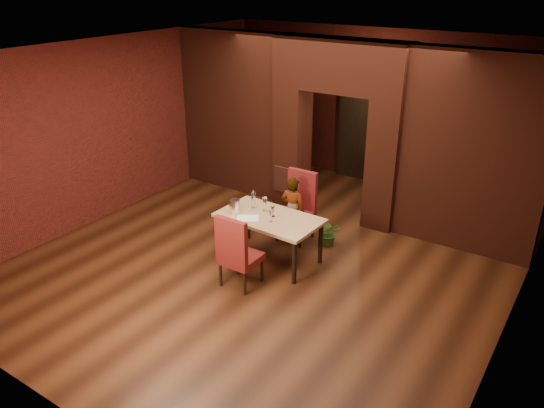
# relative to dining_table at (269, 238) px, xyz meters

# --- Properties ---
(floor) EXTENTS (8.00, 8.00, 0.00)m
(floor) POSITION_rel_dining_table_xyz_m (0.03, 0.15, -0.37)
(floor) COLOR #432110
(floor) RESTS_ON ground
(ceiling) EXTENTS (7.00, 8.00, 0.04)m
(ceiling) POSITION_rel_dining_table_xyz_m (0.03, 0.15, 2.83)
(ceiling) COLOR silver
(ceiling) RESTS_ON ground
(wall_back) EXTENTS (7.00, 0.04, 3.20)m
(wall_back) POSITION_rel_dining_table_xyz_m (0.03, 4.15, 1.23)
(wall_back) COLOR maroon
(wall_back) RESTS_ON ground
(wall_front) EXTENTS (7.00, 0.04, 3.20)m
(wall_front) POSITION_rel_dining_table_xyz_m (0.03, -3.85, 1.23)
(wall_front) COLOR maroon
(wall_front) RESTS_ON ground
(wall_left) EXTENTS (0.04, 8.00, 3.20)m
(wall_left) POSITION_rel_dining_table_xyz_m (-3.47, 0.15, 1.23)
(wall_left) COLOR maroon
(wall_left) RESTS_ON ground
(wall_right) EXTENTS (0.04, 8.00, 3.20)m
(wall_right) POSITION_rel_dining_table_xyz_m (3.53, 0.15, 1.23)
(wall_right) COLOR maroon
(wall_right) RESTS_ON ground
(pillar_left) EXTENTS (0.55, 0.55, 2.30)m
(pillar_left) POSITION_rel_dining_table_xyz_m (-0.92, 2.15, 0.78)
(pillar_left) COLOR maroon
(pillar_left) RESTS_ON ground
(pillar_right) EXTENTS (0.55, 0.55, 2.30)m
(pillar_right) POSITION_rel_dining_table_xyz_m (0.98, 2.15, 0.78)
(pillar_right) COLOR maroon
(pillar_right) RESTS_ON ground
(lintel) EXTENTS (2.45, 0.55, 0.90)m
(lintel) POSITION_rel_dining_table_xyz_m (0.03, 2.15, 2.38)
(lintel) COLOR maroon
(lintel) RESTS_ON ground
(wing_wall_left) EXTENTS (2.28, 0.35, 3.20)m
(wing_wall_left) POSITION_rel_dining_table_xyz_m (-2.33, 2.15, 1.23)
(wing_wall_left) COLOR maroon
(wing_wall_left) RESTS_ON ground
(wing_wall_right) EXTENTS (2.28, 0.35, 3.20)m
(wing_wall_right) POSITION_rel_dining_table_xyz_m (2.39, 2.15, 1.23)
(wing_wall_right) COLOR maroon
(wing_wall_right) RESTS_ON ground
(vent_panel) EXTENTS (0.40, 0.03, 0.50)m
(vent_panel) POSITION_rel_dining_table_xyz_m (-0.92, 1.86, 0.18)
(vent_panel) COLOR brown
(vent_panel) RESTS_ON ground
(rear_door) EXTENTS (0.90, 0.08, 2.10)m
(rear_door) POSITION_rel_dining_table_xyz_m (-0.37, 4.09, 0.68)
(rear_door) COLOR black
(rear_door) RESTS_ON ground
(rear_door_frame) EXTENTS (1.02, 0.04, 2.22)m
(rear_door_frame) POSITION_rel_dining_table_xyz_m (-0.37, 4.05, 0.68)
(rear_door_frame) COLOR black
(rear_door_frame) RESTS_ON ground
(dining_table) EXTENTS (1.63, 0.96, 0.75)m
(dining_table) POSITION_rel_dining_table_xyz_m (0.00, 0.00, 0.00)
(dining_table) COLOR tan
(dining_table) RESTS_ON ground
(chair_far) EXTENTS (0.54, 0.54, 1.18)m
(chair_far) POSITION_rel_dining_table_xyz_m (-0.02, 0.82, 0.22)
(chair_far) COLOR maroon
(chair_far) RESTS_ON ground
(chair_near) EXTENTS (0.52, 0.52, 1.13)m
(chair_near) POSITION_rel_dining_table_xyz_m (0.06, -0.83, 0.19)
(chair_near) COLOR maroon
(chair_near) RESTS_ON ground
(person_seated) EXTENTS (0.45, 0.32, 1.17)m
(person_seated) POSITION_rel_dining_table_xyz_m (-0.00, 0.70, 0.21)
(person_seated) COLOR white
(person_seated) RESTS_ON ground
(wine_glass_a) EXTENTS (0.09, 0.09, 0.22)m
(wine_glass_a) POSITION_rel_dining_table_xyz_m (-0.18, 0.14, 0.49)
(wine_glass_a) COLOR white
(wine_glass_a) RESTS_ON dining_table
(wine_glass_b) EXTENTS (0.07, 0.07, 0.18)m
(wine_glass_b) POSITION_rel_dining_table_xyz_m (0.04, 0.03, 0.47)
(wine_glass_b) COLOR white
(wine_glass_b) RESTS_ON dining_table
(wine_glass_c) EXTENTS (0.07, 0.07, 0.18)m
(wine_glass_c) POSITION_rel_dining_table_xyz_m (0.13, -0.13, 0.47)
(wine_glass_c) COLOR silver
(wine_glass_c) RESTS_ON dining_table
(tasting_sheet) EXTENTS (0.41, 0.39, 0.00)m
(tasting_sheet) POSITION_rel_dining_table_xyz_m (-0.24, -0.24, 0.38)
(tasting_sheet) COLOR white
(tasting_sheet) RESTS_ON dining_table
(wine_bucket) EXTENTS (0.17, 0.17, 0.21)m
(wine_bucket) POSITION_rel_dining_table_xyz_m (-0.54, -0.17, 0.48)
(wine_bucket) COLOR silver
(wine_bucket) RESTS_ON dining_table
(water_bottle) EXTENTS (0.07, 0.07, 0.30)m
(water_bottle) POSITION_rel_dining_table_xyz_m (-0.40, 0.13, 0.52)
(water_bottle) COLOR silver
(water_bottle) RESTS_ON dining_table
(potted_plant) EXTENTS (0.50, 0.48, 0.44)m
(potted_plant) POSITION_rel_dining_table_xyz_m (0.57, 0.94, -0.16)
(potted_plant) COLOR #2B5A1B
(potted_plant) RESTS_ON ground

